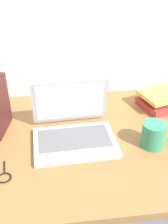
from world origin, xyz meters
TOP-DOWN VIEW (x-y plane):
  - desk at (0.00, 0.00)m, footprint 1.60×0.76m
  - laptop at (-0.08, 0.01)m, footprint 0.32×0.28m
  - coffee_mug at (0.21, -0.08)m, footprint 0.13×0.09m
  - book_stack at (0.36, 0.20)m, footprint 0.24×0.21m

SIDE VIEW (x-z plane):
  - desk at x=0.00m, z-range 0.00..0.03m
  - book_stack at x=0.36m, z-range 0.03..0.10m
  - laptop at x=-0.08m, z-range -0.03..0.18m
  - coffee_mug at x=0.21m, z-range 0.03..0.13m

